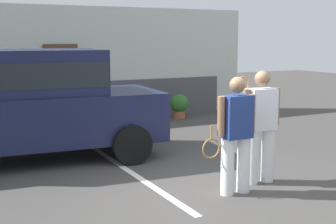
{
  "coord_description": "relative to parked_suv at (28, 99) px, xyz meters",
  "views": [
    {
      "loc": [
        -3.6,
        -5.56,
        2.25
      ],
      "look_at": [
        -0.14,
        1.2,
        1.05
      ],
      "focal_mm": 49.99,
      "sensor_mm": 36.0,
      "label": 1
    }
  ],
  "objects": [
    {
      "name": "ground_plane",
      "position": [
        2.02,
        -3.13,
        -1.15
      ],
      "size": [
        40.0,
        40.0,
        0.0
      ],
      "primitive_type": "plane",
      "color": "#423F3D"
    },
    {
      "name": "tennis_player_man",
      "position": [
        2.29,
        -3.27,
        -0.26
      ],
      "size": [
        0.89,
        0.26,
        1.71
      ],
      "rotation": [
        0.0,
        0.0,
        3.14
      ],
      "color": "white",
      "rests_on": "ground_plane"
    },
    {
      "name": "house_frontage",
      "position": [
        2.01,
        3.7,
        0.31
      ],
      "size": [
        10.3,
        0.4,
        3.11
      ],
      "color": "silver",
      "rests_on": "ground_plane"
    },
    {
      "name": "tennis_player_woman",
      "position": [
        2.94,
        -3.0,
        -0.23
      ],
      "size": [
        0.79,
        0.3,
        1.76
      ],
      "rotation": [
        0.0,
        0.0,
        3.07
      ],
      "color": "white",
      "rests_on": "ground_plane"
    },
    {
      "name": "parking_stripe_1",
      "position": [
        1.35,
        -1.63,
        -1.14
      ],
      "size": [
        0.12,
        4.4,
        0.01
      ],
      "primitive_type": "cube",
      "color": "silver",
      "rests_on": "ground_plane"
    },
    {
      "name": "parked_suv",
      "position": [
        0.0,
        0.0,
        0.0
      ],
      "size": [
        4.74,
        2.46,
        2.05
      ],
      "rotation": [
        0.0,
        0.0,
        -0.08
      ],
      "color": "#141938",
      "rests_on": "ground_plane"
    },
    {
      "name": "potted_plant_by_porch",
      "position": [
        4.69,
        2.86,
        -0.77
      ],
      "size": [
        0.52,
        0.52,
        0.68
      ],
      "color": "#9E5638",
      "rests_on": "ground_plane"
    }
  ]
}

